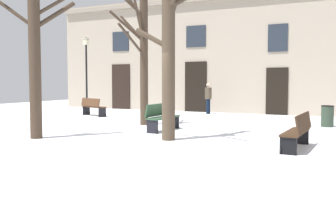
# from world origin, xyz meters

# --- Properties ---
(ground_plane) EXTENTS (35.54, 35.54, 0.00)m
(ground_plane) POSITION_xyz_m (0.00, 0.00, 0.00)
(ground_plane) COLOR white
(building_facade) EXTENTS (22.21, 0.60, 6.40)m
(building_facade) POSITION_xyz_m (-0.00, 9.63, 3.25)
(building_facade) COLOR tan
(building_facade) RESTS_ON ground
(tree_right_of_center) EXTENTS (1.93, 2.38, 5.55)m
(tree_right_of_center) POSITION_xyz_m (1.17, -0.38, 2.67)
(tree_right_of_center) COLOR #4C3D2D
(tree_right_of_center) RESTS_ON ground
(tree_center) EXTENTS (1.33, 2.44, 5.07)m
(tree_center) POSITION_xyz_m (-1.43, 2.55, 2.68)
(tree_center) COLOR #423326
(tree_center) RESTS_ON ground
(tree_foreground) EXTENTS (2.11, 2.13, 5.43)m
(tree_foreground) POSITION_xyz_m (-2.55, -1.86, 2.92)
(tree_foreground) COLOR #423326
(tree_foreground) RESTS_ON ground
(streetlamp) EXTENTS (0.30, 0.30, 4.09)m
(streetlamp) POSITION_xyz_m (-7.23, 6.49, 2.49)
(streetlamp) COLOR black
(streetlamp) RESTS_ON ground
(litter_bin) EXTENTS (0.47, 0.47, 0.80)m
(litter_bin) POSITION_xyz_m (5.06, 5.08, 0.40)
(litter_bin) COLOR #2D3D2D
(litter_bin) RESTS_ON ground
(bench_near_center_tree) EXTENTS (1.72, 1.07, 0.88)m
(bench_near_center_tree) POSITION_xyz_m (-5.50, 4.77, 0.46)
(bench_near_center_tree) COLOR #51331E
(bench_near_center_tree) RESTS_ON ground
(bench_near_lamp) EXTENTS (0.54, 1.89, 0.91)m
(bench_near_lamp) POSITION_xyz_m (4.72, -0.33, 0.47)
(bench_near_lamp) COLOR #3D2819
(bench_near_lamp) RESTS_ON ground
(bench_by_litter_bin) EXTENTS (0.51, 1.76, 0.94)m
(bench_by_litter_bin) POSITION_xyz_m (0.03, 1.37, 0.48)
(bench_by_litter_bin) COLOR #2D4C33
(bench_by_litter_bin) RESTS_ON ground
(person_by_shop_door) EXTENTS (0.24, 0.39, 1.61)m
(person_by_shop_door) POSITION_xyz_m (-0.89, 8.42, 0.89)
(person_by_shop_door) COLOR black
(person_by_shop_door) RESTS_ON ground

